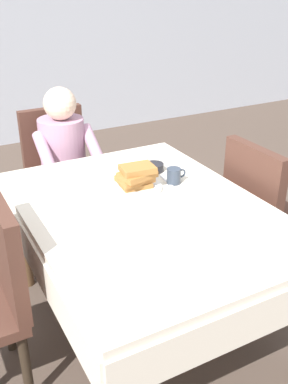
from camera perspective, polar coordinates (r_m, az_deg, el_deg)
ground_plane at (r=2.58m, az=0.16°, el=-16.61°), size 14.00×14.00×0.00m
dining_table_main at (r=2.19m, az=0.18°, el=-4.02°), size 1.12×1.52×0.74m
chair_diner at (r=3.20m, az=-10.79°, el=3.17°), size 0.44×0.45×0.93m
diner_person at (r=3.01m, az=-10.07°, el=4.60°), size 0.40×0.43×1.12m
chair_right_side at (r=2.66m, az=14.93°, el=-2.20°), size 0.45×0.44×0.93m
plate_breakfast at (r=2.33m, az=-1.11°, el=0.54°), size 0.28×0.28×0.02m
breakfast_stack at (r=2.30m, az=-0.98°, el=2.07°), size 0.20×0.17×0.12m
cup_coffee at (r=2.39m, az=3.87°, el=2.09°), size 0.11×0.08×0.08m
bowl_butter at (r=2.54m, az=1.29°, el=3.18°), size 0.11×0.11×0.04m
fork_left_of_plate at (r=2.24m, az=-5.20°, el=-0.77°), size 0.02×0.18×0.00m
knife_right_of_plate at (r=2.40m, az=3.14°, el=1.17°), size 0.03×0.20×0.00m
spoon_near_edge at (r=2.05m, az=2.79°, el=-3.43°), size 0.15×0.02×0.00m
napkin_folded at (r=2.07m, az=-5.55°, el=-3.22°), size 0.19×0.15×0.01m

